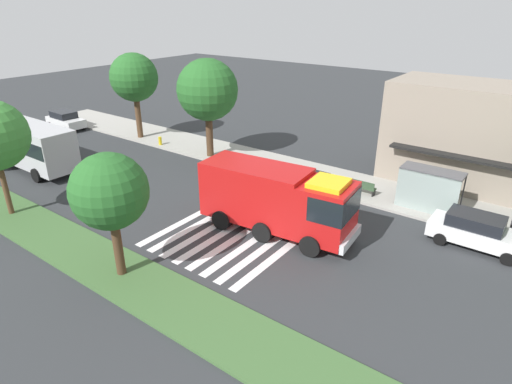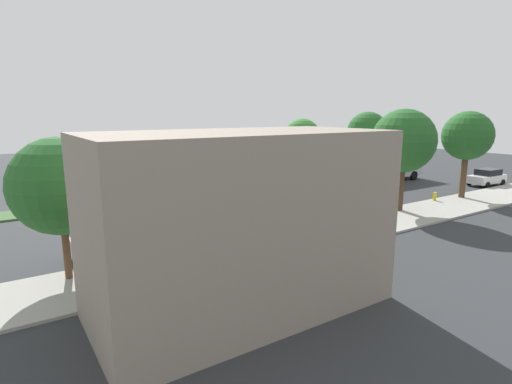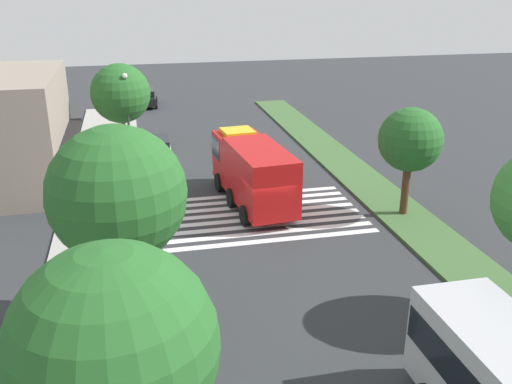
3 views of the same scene
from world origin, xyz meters
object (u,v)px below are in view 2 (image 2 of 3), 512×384
object	(u,v)px
parked_car_mid	(120,238)
transit_bus	(383,163)
bus_stop_shelter	(196,221)
median_tree_far_west	(367,132)
sidewalk_tree_center	(60,186)
sidewalk_tree_west	(403,141)
bench_west_of_shelter	(301,225)
sidewalk_tree_far_west	(467,136)
parked_car_west	(487,177)
fire_hydrant	(435,196)
fire_truck	(223,186)
street_lamp	(98,197)
median_tree_west	(302,137)
median_tree_center	(217,147)
bench_near_shelter	(260,233)

from	to	relation	value
parked_car_mid	transit_bus	bearing A→B (deg)	-165.47
bus_stop_shelter	median_tree_far_west	size ratio (longest dim) A/B	0.47
bus_stop_shelter	sidewalk_tree_center	distance (m)	6.63
sidewalk_tree_west	bench_west_of_shelter	bearing A→B (deg)	1.76
sidewalk_tree_far_west	sidewalk_tree_center	distance (m)	31.68
parked_car_west	fire_hydrant	size ratio (longest dim) A/B	6.25
parked_car_mid	sidewalk_tree_center	size ratio (longest dim) A/B	0.75
transit_bus	median_tree_far_west	world-z (taller)	median_tree_far_west
fire_truck	sidewalk_tree_west	xyz separation A→B (m)	(-11.32, 6.98, 3.29)
parked_car_west	parked_car_mid	xyz separation A→B (m)	(37.18, -0.00, 0.01)
fire_hydrant	parked_car_west	bearing A→B (deg)	-171.70
bench_west_of_shelter	fire_hydrant	distance (m)	15.25
bench_west_of_shelter	street_lamp	distance (m)	12.05
fire_truck	median_tree_west	xyz separation A→B (m)	(-13.86, -7.64, 2.80)
bench_west_of_shelter	parked_car_west	bearing A→B (deg)	-174.68
bus_stop_shelter	sidewalk_tree_center	world-z (taller)	sidewalk_tree_center
sidewalk_tree_far_west	sidewalk_tree_center	world-z (taller)	sidewalk_tree_far_west
parked_car_mid	transit_bus	size ratio (longest dim) A/B	0.44
parked_car_mid	sidewalk_tree_center	distance (m)	5.01
transit_bus	fire_hydrant	size ratio (longest dim) A/B	15.46
median_tree_west	sidewalk_tree_far_west	bearing A→B (deg)	112.38
sidewalk_tree_far_west	median_tree_center	world-z (taller)	sidewalk_tree_far_west
parked_car_mid	bench_west_of_shelter	bearing A→B (deg)	166.78
parked_car_west	sidewalk_tree_far_west	xyz separation A→B (m)	(8.43, 2.20, 4.56)
transit_bus	bench_near_shelter	size ratio (longest dim) A/B	6.76
fire_truck	bench_near_shelter	xyz separation A→B (m)	(1.62, 7.28, -1.46)
bench_west_of_shelter	sidewalk_tree_center	distance (m)	13.75
transit_bus	street_lamp	xyz separation A→B (m)	(31.48, 9.39, 1.59)
parked_car_west	sidewalk_tree_west	size ratio (longest dim) A/B	0.58
sidewalk_tree_west	bus_stop_shelter	bearing A→B (deg)	0.93
median_tree_far_west	bench_near_shelter	bearing A→B (deg)	30.13
parked_car_west	bench_near_shelter	size ratio (longest dim) A/B	2.74
bench_west_of_shelter	median_tree_center	xyz separation A→B (m)	(-2.18, -14.92, 3.62)
parked_car_west	street_lamp	size ratio (longest dim) A/B	0.75
median_tree_far_west	median_tree_center	size ratio (longest dim) A/B	1.28
parked_car_west	parked_car_mid	size ratio (longest dim) A/B	0.93
sidewalk_tree_far_west	fire_hydrant	world-z (taller)	sidewalk_tree_far_west
street_lamp	sidewalk_tree_far_west	distance (m)	30.13
parked_car_mid	sidewalk_tree_west	xyz separation A→B (m)	(-20.19, 2.20, 4.45)
bench_near_shelter	sidewalk_tree_west	bearing A→B (deg)	-178.66
fire_truck	street_lamp	distance (m)	12.24
parked_car_west	sidewalk_tree_center	bearing A→B (deg)	4.95
median_tree_far_west	street_lamp	bearing A→B (deg)	22.53
fire_hydrant	transit_bus	bearing A→B (deg)	-116.43
parked_car_west	median_tree_center	size ratio (longest dim) A/B	0.76
bench_west_of_shelter	bench_near_shelter	bearing A→B (deg)	0.00
street_lamp	median_tree_west	world-z (taller)	median_tree_west
bench_near_shelter	street_lamp	bearing A→B (deg)	-4.69
street_lamp	sidewalk_tree_far_west	xyz separation A→B (m)	(-30.07, 0.40, 1.83)
parked_car_west	median_tree_far_west	bearing A→B (deg)	-69.43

